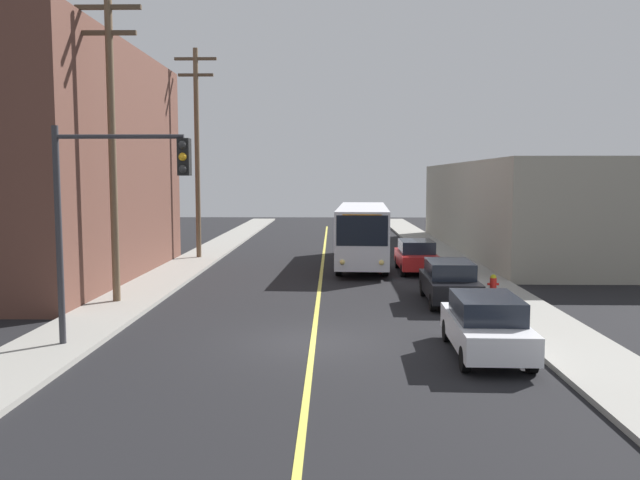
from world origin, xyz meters
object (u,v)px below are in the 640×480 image
at_px(utility_pole_near, 112,134).
at_px(traffic_signal_left_corner, 113,194).
at_px(fire_hydrant, 493,285).
at_px(utility_pole_mid, 197,145).
at_px(parked_car_red, 416,256).
at_px(city_bus, 363,232).
at_px(parked_car_white, 486,325).
at_px(parked_car_black, 449,281).

distance_m(utility_pole_near, traffic_signal_left_corner, 6.92).
bearing_deg(fire_hydrant, utility_pole_mid, 139.13).
bearing_deg(parked_car_red, fire_hydrant, -74.09).
height_order(city_bus, parked_car_red, city_bus).
distance_m(parked_car_white, parked_car_red, 15.41).
bearing_deg(parked_car_black, parked_car_red, 91.46).
bearing_deg(utility_pole_near, parked_car_white, -29.01).
bearing_deg(parked_car_red, utility_pole_near, -144.89).
bearing_deg(parked_car_white, fire_hydrant, 74.89).
xyz_separation_m(parked_car_red, fire_hydrant, (2.08, -7.28, -0.26)).
height_order(parked_car_white, parked_car_red, same).
xyz_separation_m(utility_pole_near, fire_hydrant, (14.38, 1.37, -5.74)).
height_order(parked_car_black, utility_pole_mid, utility_pole_mid).
bearing_deg(parked_car_black, parked_car_white, -92.56).
bearing_deg(utility_pole_mid, parked_car_red, -22.23).
xyz_separation_m(city_bus, utility_pole_mid, (-9.45, 2.01, 4.83)).
bearing_deg(utility_pole_mid, parked_car_black, -46.87).
bearing_deg(city_bus, parked_car_red, -48.43).
relative_size(parked_car_white, utility_pole_near, 0.39).
bearing_deg(fire_hydrant, parked_car_white, -105.11).
xyz_separation_m(parked_car_black, traffic_signal_left_corner, (-10.39, -6.78, 3.46)).
height_order(city_bus, fire_hydrant, city_bus).
xyz_separation_m(parked_car_black, fire_hydrant, (1.87, 0.85, -0.26)).
xyz_separation_m(city_bus, parked_car_black, (2.78, -11.04, -0.98)).
xyz_separation_m(parked_car_white, utility_pole_mid, (-11.90, 20.33, 5.81)).
xyz_separation_m(parked_car_black, utility_pole_mid, (-12.23, 13.05, 5.81)).
xyz_separation_m(parked_car_red, traffic_signal_left_corner, (-10.18, -14.92, 3.46)).
xyz_separation_m(city_bus, utility_pole_near, (-9.73, -11.55, 4.51)).
distance_m(city_bus, parked_car_black, 11.43).
bearing_deg(utility_pole_near, fire_hydrant, 5.43).
xyz_separation_m(traffic_signal_left_corner, fire_hydrant, (12.26, 7.64, -3.72)).
xyz_separation_m(city_bus, traffic_signal_left_corner, (-7.61, -17.82, 2.49)).
height_order(parked_car_white, parked_car_black, same).
xyz_separation_m(utility_pole_mid, fire_hydrant, (14.10, -12.20, -6.06)).
height_order(parked_car_white, utility_pole_near, utility_pole_near).
height_order(parked_car_red, fire_hydrant, parked_car_red).
height_order(utility_pole_near, traffic_signal_left_corner, utility_pole_near).
xyz_separation_m(utility_pole_mid, traffic_signal_left_corner, (1.84, -19.84, -2.34)).
xyz_separation_m(utility_pole_near, utility_pole_mid, (0.29, 13.57, 0.32)).
relative_size(parked_car_white, parked_car_black, 1.00).
height_order(traffic_signal_left_corner, fire_hydrant, traffic_signal_left_corner).
bearing_deg(utility_pole_near, traffic_signal_left_corner, -71.29).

